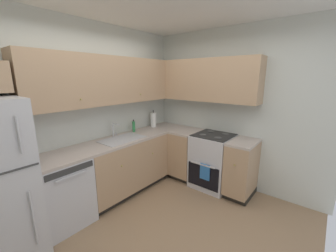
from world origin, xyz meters
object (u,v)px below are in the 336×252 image
dishwasher (62,192)px  oven_range (213,160)px  soap_bottle (134,126)px  paper_towel_roll (153,120)px

dishwasher → oven_range: size_ratio=0.83×
oven_range → soap_bottle: (-0.68, 1.22, 0.54)m
soap_bottle → paper_towel_roll: 0.49m
dishwasher → paper_towel_roll: paper_towel_roll is taller
dishwasher → paper_towel_roll: bearing=4.9°
oven_range → paper_towel_roll: paper_towel_roll is taller
oven_range → dishwasher: bearing=153.5°
dishwasher → oven_range: (2.08, -1.04, 0.02)m
oven_range → soap_bottle: 1.50m
dishwasher → oven_range: oven_range is taller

